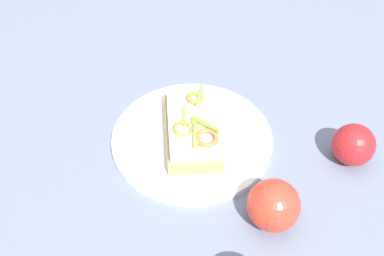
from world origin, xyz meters
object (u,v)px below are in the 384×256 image
object	(u,v)px
sandwich	(192,129)
apple_2	(274,205)
plate	(192,138)
apple_1	(354,145)

from	to	relation	value
sandwich	apple_2	xyz separation A→B (m)	(0.19, 0.06, 0.01)
plate	sandwich	bearing A→B (deg)	36.99
sandwich	apple_1	world-z (taller)	apple_1
sandwich	apple_2	world-z (taller)	apple_2
apple_2	apple_1	bearing A→B (deg)	111.68
apple_1	apple_2	world-z (taller)	apple_2
sandwich	apple_2	bearing A→B (deg)	31.57
sandwich	plate	bearing A→B (deg)	-129.36
plate	sandwich	xyz separation A→B (m)	(0.00, 0.00, 0.02)
plate	apple_2	distance (m)	0.20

